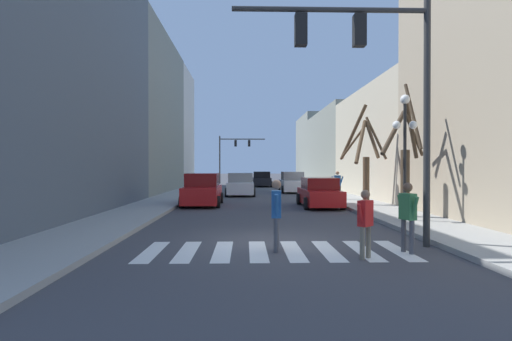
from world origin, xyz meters
name	(u,v)px	position (x,y,z in m)	size (l,w,h in m)	color
ground_plane	(272,242)	(0.00, 0.00, 0.00)	(240.00, 240.00, 0.00)	#424247
sidewalk_left	(70,240)	(-5.72, 0.00, 0.07)	(2.73, 90.00, 0.15)	#9E9E99
sidewalk_right	(469,239)	(5.72, 0.00, 0.07)	(2.73, 90.00, 0.15)	#9E9E99
building_row_left	(108,101)	(-10.08, 15.89, 6.59)	(6.00, 44.03, 13.85)	#515B66
building_row_right	(382,131)	(10.08, 19.98, 5.01)	(6.00, 56.43, 13.07)	tan
crosswalk_stripes	(276,251)	(0.00, -1.19, 0.00)	(6.75, 2.60, 0.01)	white
traffic_signal_near	(375,68)	(2.70, -0.77, 4.79)	(5.33, 0.28, 6.74)	#2D2D2D
traffic_signal_far	(233,149)	(-2.43, 40.49, 4.45)	(5.97, 0.28, 6.18)	#2D2D2D
street_lamp_right_corner	(405,132)	(5.27, 3.58, 3.48)	(0.95, 0.36, 4.74)	black
car_at_intersection	(240,185)	(-1.14, 18.67, 0.79)	(2.18, 4.29, 1.71)	white
car_parked_right_near	(262,179)	(1.01, 32.60, 0.77)	(2.19, 4.56, 1.65)	black
car_parked_right_far	(319,193)	(3.21, 9.98, 0.74)	(2.05, 4.60, 1.58)	red
car_parked_left_far	(292,183)	(3.19, 22.23, 0.81)	(2.08, 4.68, 1.75)	silver
car_driving_toward_lane	(203,191)	(-3.17, 10.96, 0.83)	(2.13, 4.41, 1.80)	red
pedestrian_on_left_sidewalk	(365,218)	(2.03, -2.12, 0.96)	(0.56, 0.54, 1.62)	#7A705B
pedestrian_on_right_sidewalk	(276,209)	(0.02, -1.23, 1.08)	(0.28, 0.79, 1.82)	#4C4C51
pedestrian_crossing_street	(337,183)	(4.96, 13.32, 1.18)	(0.75, 0.29, 1.75)	black
pedestrian_near_right_corner	(408,211)	(3.28, -1.52, 1.04)	(0.34, 0.75, 1.76)	#4C4C51
street_tree_right_mid	(364,158)	(5.48, 9.53, 2.64)	(2.09, 3.00, 5.36)	brown
street_tree_left_mid	(405,161)	(5.70, 4.58, 2.38)	(2.45, 1.89, 5.37)	#473828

